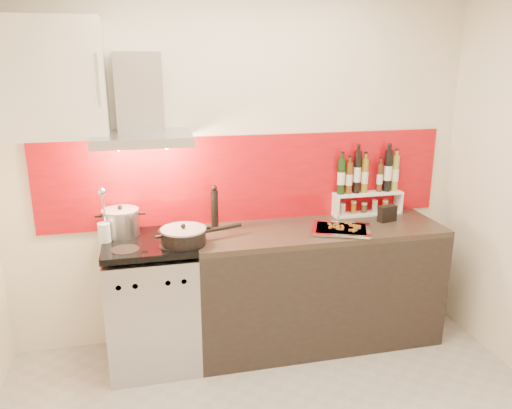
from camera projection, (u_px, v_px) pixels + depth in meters
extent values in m
cube|color=silver|center=(242.00, 168.00, 3.64)|extent=(3.40, 0.02, 2.60)
cube|color=#9F080F|center=(249.00, 179.00, 3.66)|extent=(3.00, 0.02, 0.64)
cube|color=#B7B7BA|center=(153.00, 306.00, 3.46)|extent=(0.60, 0.60, 0.84)
cube|color=black|center=(155.00, 339.00, 3.21)|extent=(0.50, 0.02, 0.40)
cube|color=#B7B7BA|center=(152.00, 284.00, 3.10)|extent=(0.56, 0.02, 0.12)
cube|color=#FF190C|center=(152.00, 284.00, 3.10)|extent=(0.10, 0.01, 0.04)
cube|color=black|center=(149.00, 242.00, 3.32)|extent=(0.60, 0.60, 0.04)
cube|color=black|center=(317.00, 287.00, 3.71)|extent=(1.80, 0.60, 0.86)
cube|color=#2C241B|center=(319.00, 230.00, 3.59)|extent=(1.80, 0.60, 0.04)
cube|color=#B7B7BA|center=(142.00, 138.00, 3.18)|extent=(0.62, 0.50, 0.06)
cube|color=#B7B7BA|center=(139.00, 92.00, 3.24)|extent=(0.30, 0.18, 0.50)
sphere|color=#FFD18C|center=(118.00, 145.00, 3.15)|extent=(0.07, 0.07, 0.07)
sphere|color=#FFD18C|center=(166.00, 144.00, 3.22)|extent=(0.07, 0.07, 0.07)
cube|color=silver|center=(45.00, 79.00, 3.02)|extent=(0.70, 0.35, 0.72)
cylinder|color=#B7B7BA|center=(121.00, 223.00, 3.39)|extent=(0.24, 0.24, 0.17)
cylinder|color=#99999E|center=(120.00, 210.00, 3.36)|extent=(0.25, 0.25, 0.01)
sphere|color=black|center=(120.00, 207.00, 3.36)|extent=(0.03, 0.03, 0.03)
cylinder|color=black|center=(184.00, 237.00, 3.24)|extent=(0.29, 0.29, 0.09)
cylinder|color=#99999E|center=(183.00, 229.00, 3.22)|extent=(0.30, 0.30, 0.01)
sphere|color=black|center=(183.00, 226.00, 3.22)|extent=(0.03, 0.03, 0.03)
cylinder|color=black|center=(223.00, 228.00, 3.38)|extent=(0.27, 0.11, 0.03)
cylinder|color=silver|center=(104.00, 233.00, 3.26)|extent=(0.08, 0.08, 0.14)
cylinder|color=silver|center=(104.00, 207.00, 3.22)|extent=(0.01, 0.06, 0.25)
sphere|color=silver|center=(101.00, 192.00, 3.13)|extent=(0.05, 0.05, 0.05)
cylinder|color=black|center=(215.00, 211.00, 3.49)|extent=(0.05, 0.05, 0.29)
sphere|color=black|center=(214.00, 188.00, 3.44)|extent=(0.04, 0.04, 0.04)
cube|color=white|center=(366.00, 213.00, 3.90)|extent=(0.55, 0.15, 0.01)
cube|color=white|center=(335.00, 206.00, 3.82)|extent=(0.01, 0.15, 0.15)
cube|color=white|center=(397.00, 201.00, 3.93)|extent=(0.02, 0.15, 0.15)
cube|color=white|center=(367.00, 193.00, 3.85)|extent=(0.55, 0.15, 0.02)
cylinder|color=black|center=(341.00, 176.00, 3.76)|extent=(0.06, 0.06, 0.27)
cylinder|color=#5E3410|center=(349.00, 178.00, 3.78)|extent=(0.05, 0.05, 0.24)
cylinder|color=black|center=(357.00, 172.00, 3.78)|extent=(0.05, 0.05, 0.33)
cylinder|color=brown|center=(365.00, 176.00, 3.80)|extent=(0.05, 0.05, 0.26)
cylinder|color=#482413|center=(380.00, 178.00, 3.84)|extent=(0.04, 0.04, 0.22)
cylinder|color=black|center=(388.00, 171.00, 3.84)|extent=(0.06, 0.06, 0.32)
cylinder|color=olive|center=(395.00, 173.00, 3.86)|extent=(0.05, 0.05, 0.28)
cylinder|color=#BCB498|center=(343.00, 209.00, 3.84)|extent=(0.04, 0.04, 0.07)
cylinder|color=#875D16|center=(353.00, 208.00, 3.86)|extent=(0.04, 0.04, 0.08)
cylinder|color=#434021|center=(364.00, 208.00, 3.88)|extent=(0.04, 0.04, 0.06)
cylinder|color=beige|center=(375.00, 207.00, 3.90)|extent=(0.04, 0.04, 0.08)
cylinder|color=#9F701A|center=(385.00, 206.00, 3.92)|extent=(0.04, 0.04, 0.07)
cube|color=black|center=(387.00, 214.00, 3.71)|extent=(0.15, 0.09, 0.12)
cube|color=silver|center=(341.00, 230.00, 3.50)|extent=(0.47, 0.42, 0.01)
cube|color=silver|center=(341.00, 229.00, 3.50)|extent=(0.49, 0.44, 0.01)
cube|color=red|center=(341.00, 229.00, 3.50)|extent=(0.41, 0.36, 0.01)
cube|color=brown|center=(336.00, 226.00, 3.52)|extent=(0.05, 0.05, 0.01)
cube|color=brown|center=(337.00, 226.00, 3.52)|extent=(0.05, 0.04, 0.01)
cube|color=brown|center=(332.00, 227.00, 3.50)|extent=(0.05, 0.04, 0.01)
cube|color=brown|center=(357.00, 226.00, 3.52)|extent=(0.05, 0.02, 0.01)
cube|color=brown|center=(342.00, 227.00, 3.51)|extent=(0.02, 0.05, 0.01)
cube|color=brown|center=(350.00, 224.00, 3.56)|extent=(0.02, 0.05, 0.01)
cube|color=brown|center=(330.00, 224.00, 3.56)|extent=(0.02, 0.05, 0.01)
cube|color=brown|center=(348.00, 223.00, 3.60)|extent=(0.05, 0.04, 0.01)
cube|color=brown|center=(355.00, 230.00, 3.43)|extent=(0.05, 0.04, 0.01)
cube|color=brown|center=(353.00, 225.00, 3.54)|extent=(0.05, 0.04, 0.01)
cube|color=brown|center=(357.00, 228.00, 3.49)|extent=(0.05, 0.03, 0.01)
cube|color=brown|center=(335.00, 227.00, 3.51)|extent=(0.04, 0.05, 0.01)
cube|color=brown|center=(340.00, 229.00, 3.46)|extent=(0.05, 0.03, 0.01)
cube|color=brown|center=(352.00, 230.00, 3.44)|extent=(0.05, 0.02, 0.01)
cube|color=brown|center=(348.00, 223.00, 3.59)|extent=(0.05, 0.04, 0.01)
cube|color=brown|center=(336.00, 224.00, 3.56)|extent=(0.05, 0.03, 0.01)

